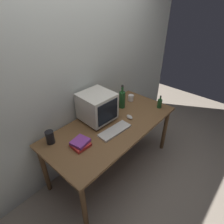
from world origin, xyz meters
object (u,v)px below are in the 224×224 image
at_px(bottle_tall, 122,99).
at_px(mug, 131,98).
at_px(computer_mouse, 130,117).
at_px(metal_canister, 50,137).
at_px(crt_monitor, 97,107).
at_px(keyboard, 115,131).
at_px(bottle_short, 160,103).
at_px(book_stack, 80,144).

bearing_deg(bottle_tall, mug, 5.01).
bearing_deg(computer_mouse, mug, 52.75).
bearing_deg(metal_canister, mug, -4.08).
height_order(bottle_tall, metal_canister, bottle_tall).
relative_size(crt_monitor, metal_canister, 2.69).
xyz_separation_m(keyboard, computer_mouse, (0.33, 0.04, 0.01)).
xyz_separation_m(keyboard, mug, (0.72, 0.30, 0.03)).
relative_size(crt_monitor, mug, 3.36).
relative_size(mug, metal_canister, 0.80).
distance_m(computer_mouse, bottle_short, 0.52).
bearing_deg(bottle_short, book_stack, 169.54).
bearing_deg(metal_canister, keyboard, -33.17).
distance_m(bottle_tall, book_stack, 0.93).
bearing_deg(metal_canister, bottle_tall, -6.08).
bearing_deg(crt_monitor, mug, -1.65).
height_order(computer_mouse, bottle_tall, bottle_tall).
height_order(crt_monitor, metal_canister, crt_monitor).
distance_m(bottle_tall, bottle_short, 0.53).
bearing_deg(crt_monitor, keyboard, -96.50).
relative_size(crt_monitor, book_stack, 2.00).
bearing_deg(metal_canister, book_stack, -57.76).
height_order(computer_mouse, book_stack, book_stack).
xyz_separation_m(bottle_short, mug, (-0.11, 0.42, -0.03)).
xyz_separation_m(keyboard, metal_canister, (-0.61, 0.40, 0.06)).
relative_size(crt_monitor, bottle_short, 2.12).
distance_m(bottle_tall, metal_canister, 1.09).
height_order(computer_mouse, bottle_short, bottle_short).
bearing_deg(mug, crt_monitor, 178.35).
bearing_deg(metal_canister, bottle_short, -19.80).
height_order(bottle_tall, mug, bottle_tall).
distance_m(bottle_short, mug, 0.43).
bearing_deg(bottle_tall, keyboard, -149.61).
xyz_separation_m(keyboard, book_stack, (-0.43, 0.11, 0.02)).
height_order(keyboard, mug, mug).
bearing_deg(book_stack, bottle_tall, 10.52).
bearing_deg(bottle_short, bottle_tall, 130.79).
relative_size(keyboard, bottle_tall, 1.21).
distance_m(book_stack, mug, 1.16).
relative_size(bottle_tall, book_stack, 1.73).
xyz_separation_m(keyboard, bottle_short, (0.82, -0.12, 0.06)).
bearing_deg(keyboard, bottle_short, -4.09).
height_order(keyboard, book_stack, book_stack).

